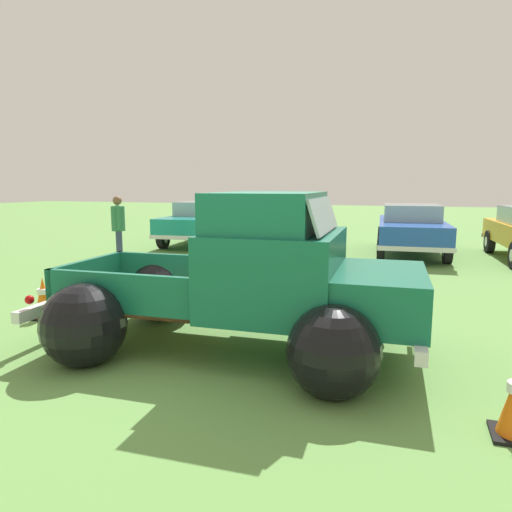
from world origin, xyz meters
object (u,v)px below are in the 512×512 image
(vintage_pickup_truck, at_px, (255,290))
(show_car_1, at_px, (295,226))
(show_car_0, at_px, (202,221))
(lane_cone_1, at_px, (43,298))
(spectator_1, at_px, (118,225))
(show_car_2, at_px, (411,227))

(vintage_pickup_truck, height_order, show_car_1, vintage_pickup_truck)
(show_car_0, distance_m, lane_cone_1, 8.90)
(vintage_pickup_truck, height_order, show_car_0, vintage_pickup_truck)
(show_car_1, relative_size, spectator_1, 2.65)
(show_car_2, xyz_separation_m, spectator_1, (-7.09, -4.04, 0.20))
(show_car_2, xyz_separation_m, lane_cone_1, (-5.20, -8.64, -0.47))
(spectator_1, xyz_separation_m, lane_cone_1, (1.89, -4.61, -0.67))
(show_car_0, xyz_separation_m, show_car_1, (3.48, -0.95, 0.00))
(vintage_pickup_truck, height_order, show_car_2, vintage_pickup_truck)
(vintage_pickup_truck, bearing_deg, show_car_1, 98.30)
(vintage_pickup_truck, height_order, spectator_1, vintage_pickup_truck)
(show_car_2, distance_m, lane_cone_1, 10.10)
(show_car_1, bearing_deg, show_car_2, 94.52)
(show_car_1, distance_m, lane_cone_1, 8.07)
(show_car_1, bearing_deg, vintage_pickup_truck, 0.51)
(show_car_2, bearing_deg, spectator_1, -63.89)
(show_car_2, bearing_deg, lane_cone_1, -34.60)
(show_car_1, xyz_separation_m, spectator_1, (-3.86, -3.21, 0.20))
(show_car_1, height_order, spectator_1, spectator_1)
(show_car_0, xyz_separation_m, spectator_1, (-0.38, -4.16, 0.20))
(spectator_1, bearing_deg, show_car_2, -9.39)
(show_car_0, distance_m, spectator_1, 4.18)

